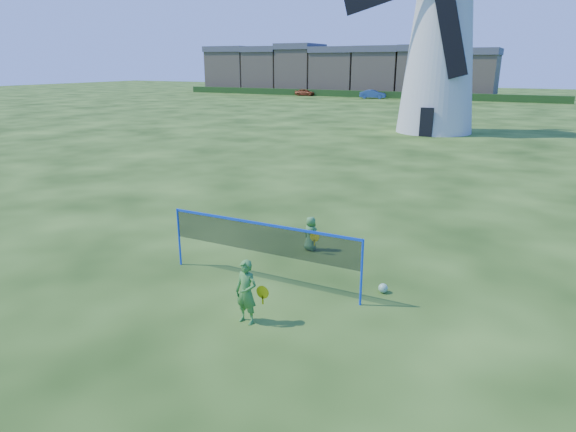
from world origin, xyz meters
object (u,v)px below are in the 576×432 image
Objects in this scene: badminton_net at (262,239)px; player_girl at (246,292)px; play_ball at (383,288)px; windmill at (440,51)px; car_left at (305,92)px; player_boy at (311,234)px; car_right at (373,94)px.

player_girl is (0.67, -1.79, -0.46)m from badminton_net.
windmill is at bearing 99.11° from play_ball.
play_ball is (4.65, -28.99, -5.86)m from windmill.
player_girl reaches higher than car_left.
car_left reaches higher than play_ball.
badminton_net reaches higher than car_left.
badminton_net reaches higher than player_boy.
player_boy is 64.41m from car_right.
badminton_net is at bearing 115.54° from player_girl.
windmill is 32.15m from player_girl.
player_boy is at bearing -174.07° from car_right.
car_left is (-27.96, 35.85, -5.42)m from windmill.
windmill reaches higher than player_boy.
car_right reaches higher than car_left.
player_boy is at bearing 102.12° from player_girl.
play_ball is at bearing -80.89° from windmill.
play_ball is (2.10, 2.62, -0.57)m from player_girl.
play_ball is 0.06× the size of car_right.
player_boy is (2.01, -27.28, -5.48)m from windmill.
windmill reaches higher than badminton_net.
badminton_net is 66.83m from car_right.
car_left is 12.10m from car_right.
car_left is at bearing 119.32° from player_girl.
play_ball is at bearing -151.73° from car_left.
player_girl is 4.37m from player_boy.
windmill is 30.27m from badminton_net.
badminton_net is (1.88, -29.82, -4.83)m from windmill.
player_girl is 68.73m from car_right.
play_ball is at bearing -172.30° from car_right.
player_girl is at bearing -154.10° from car_left.
play_ball is (2.77, 0.83, -1.03)m from badminton_net.
player_girl is at bearing -85.39° from windmill.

